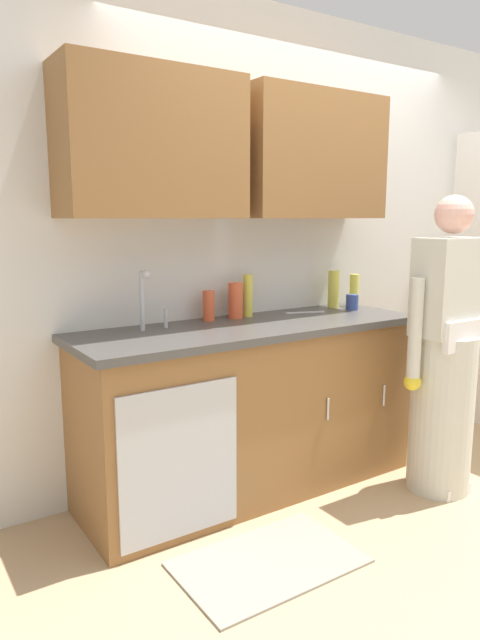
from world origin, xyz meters
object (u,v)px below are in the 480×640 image
at_px(bottle_water_short, 209,306).
at_px(knife_on_counter, 305,312).
at_px(bottle_water_tall, 333,289).
at_px(bottle_dish_liquid, 248,296).
at_px(person_at_sink, 444,369).
at_px(sink, 162,337).
at_px(cup_by_sink, 352,302).
at_px(bottle_cleaner_spray, 235,301).
at_px(bottle_soap, 354,290).

distance_m(bottle_water_short, knife_on_counter, 0.63).
relative_size(bottle_water_tall, bottle_dish_liquid, 0.96).
height_order(bottle_water_short, knife_on_counter, bottle_water_short).
distance_m(bottle_water_short, bottle_dish_liquid, 0.26).
distance_m(bottle_water_tall, bottle_water_short, 0.90).
bearing_deg(knife_on_counter, person_at_sink, 138.17).
bearing_deg(sink, bottle_dish_liquid, 17.25).
relative_size(bottle_dish_liquid, cup_by_sink, 2.57).
bearing_deg(person_at_sink, bottle_dish_liquid, 133.68).
relative_size(person_at_sink, knife_on_counter, 6.75).
height_order(bottle_water_tall, bottle_dish_liquid, bottle_dish_liquid).
relative_size(bottle_dish_liquid, knife_on_counter, 1.01).
bearing_deg(knife_on_counter, bottle_dish_liquid, 5.76).
bearing_deg(cup_by_sink, bottle_dish_liquid, 166.99).
xyz_separation_m(person_at_sink, bottle_water_tall, (-0.11, 0.78, 0.37)).
relative_size(person_at_sink, bottle_water_tall, 6.91).
height_order(person_at_sink, bottle_dish_liquid, person_at_sink).
bearing_deg(bottle_cleaner_spray, knife_on_counter, -8.70).
xyz_separation_m(bottle_dish_liquid, knife_on_counter, (0.36, -0.08, -0.12)).
distance_m(sink, bottle_dish_liquid, 0.69).
xyz_separation_m(bottle_soap, bottle_dish_liquid, (-0.80, 0.04, 0.02)).
xyz_separation_m(sink, bottle_dish_liquid, (0.64, 0.20, 0.14)).
bearing_deg(bottle_water_short, cup_by_sink, -9.79).
bearing_deg(bottle_dish_liquid, bottle_water_short, 178.84).
relative_size(cup_by_sink, knife_on_counter, 0.39).
height_order(bottle_water_tall, bottle_water_short, bottle_water_tall).
relative_size(bottle_water_short, cup_by_sink, 1.77).
bearing_deg(knife_on_counter, bottle_water_short, 10.67).
bearing_deg(bottle_cleaner_spray, cup_by_sink, -10.44).
xyz_separation_m(sink, bottle_water_tall, (1.29, 0.18, 0.13)).
relative_size(bottle_water_tall, bottle_water_short, 1.40).
height_order(bottle_cleaner_spray, bottle_dish_liquid, bottle_dish_liquid).
relative_size(sink, knife_on_counter, 2.08).
relative_size(bottle_cleaner_spray, bottle_water_tall, 0.87).
distance_m(bottle_cleaner_spray, bottle_water_tall, 0.74).
height_order(person_at_sink, bottle_water_short, person_at_sink).
distance_m(person_at_sink, bottle_water_tall, 0.86).
xyz_separation_m(person_at_sink, bottle_water_short, (-1.01, 0.80, 0.33)).
bearing_deg(bottle_water_short, knife_on_counter, -8.17).
height_order(person_at_sink, knife_on_counter, person_at_sink).
distance_m(person_at_sink, bottle_soap, 0.83).
height_order(bottle_water_short, bottle_soap, bottle_soap).
relative_size(bottle_water_short, knife_on_counter, 0.70).
bearing_deg(bottle_soap, sink, -173.84).
relative_size(person_at_sink, bottle_soap, 7.90).
xyz_separation_m(bottle_soap, cup_by_sink, (-0.12, -0.11, -0.06)).
distance_m(person_at_sink, bottle_dish_liquid, 1.16).
distance_m(sink, cup_by_sink, 1.32).
bearing_deg(sink, bottle_cleaner_spray, 18.71).
xyz_separation_m(person_at_sink, bottle_soap, (0.04, 0.75, 0.35)).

